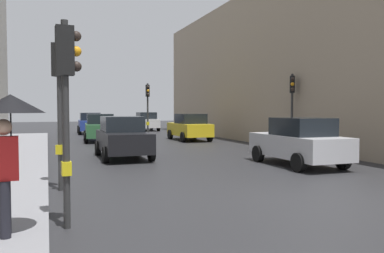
% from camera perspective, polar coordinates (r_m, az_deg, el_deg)
% --- Properties ---
extents(ground_plane, '(120.00, 120.00, 0.00)m').
position_cam_1_polar(ground_plane, '(9.71, 18.12, -9.93)').
color(ground_plane, '#28282B').
extents(sidewalk_kerb, '(2.76, 40.00, 0.16)m').
position_cam_1_polar(sidewalk_kerb, '(13.64, -25.96, -6.13)').
color(sidewalk_kerb, gray).
rests_on(sidewalk_kerb, ground).
extents(building_facade_right, '(12.00, 32.31, 9.48)m').
position_cam_1_polar(building_facade_right, '(27.80, 19.96, 7.90)').
color(building_facade_right, gray).
rests_on(building_facade_right, ground).
extents(traffic_light_mid_street, '(0.37, 0.44, 3.83)m').
position_cam_1_polar(traffic_light_mid_street, '(20.33, 14.29, 4.06)').
color(traffic_light_mid_street, '#2D2D2D').
rests_on(traffic_light_mid_street, ground).
extents(traffic_light_far_median, '(0.25, 0.43, 3.89)m').
position_cam_1_polar(traffic_light_far_median, '(28.07, -6.43, 3.77)').
color(traffic_light_far_median, '#2D2D2D').
rests_on(traffic_light_far_median, ground).
extents(traffic_light_near_right, '(0.45, 0.36, 3.84)m').
position_cam_1_polar(traffic_light_near_right, '(10.52, -18.54, 5.51)').
color(traffic_light_near_right, '#2D2D2D').
rests_on(traffic_light_near_right, ground).
extents(traffic_light_near_left, '(0.44, 0.26, 3.59)m').
position_cam_1_polar(traffic_light_near_left, '(7.13, -17.69, 5.66)').
color(traffic_light_near_left, '#2D2D2D').
rests_on(traffic_light_near_left, ground).
extents(car_blue_van, '(2.14, 4.27, 1.76)m').
position_cam_1_polar(car_blue_van, '(34.28, -14.53, 0.47)').
color(car_blue_van, navy).
rests_on(car_blue_van, ground).
extents(car_dark_suv, '(2.05, 4.22, 1.76)m').
position_cam_1_polar(car_dark_suv, '(16.95, -9.99, -1.55)').
color(car_dark_suv, black).
rests_on(car_dark_suv, ground).
extents(car_white_compact, '(2.04, 4.21, 1.76)m').
position_cam_1_polar(car_white_compact, '(38.20, -6.69, 0.74)').
color(car_white_compact, silver).
rests_on(car_white_compact, ground).
extents(car_silver_hatchback, '(2.06, 4.22, 1.76)m').
position_cam_1_polar(car_silver_hatchback, '(14.95, 15.22, -2.14)').
color(car_silver_hatchback, '#BCBCC1').
rests_on(car_silver_hatchback, ground).
extents(car_yellow_taxi, '(2.04, 4.21, 1.76)m').
position_cam_1_polar(car_yellow_taxi, '(26.04, -0.36, -0.09)').
color(car_yellow_taxi, yellow).
rests_on(car_yellow_taxi, ground).
extents(car_green_estate, '(2.25, 4.32, 1.76)m').
position_cam_1_polar(car_green_estate, '(26.01, -13.17, -0.16)').
color(car_green_estate, '#2D6038').
rests_on(car_green_estate, ground).
extents(pedestrian_with_umbrella, '(1.00, 1.00, 2.14)m').
position_cam_1_polar(pedestrian_with_umbrella, '(6.50, -25.03, 0.21)').
color(pedestrian_with_umbrella, black).
rests_on(pedestrian_with_umbrella, sidewalk_kerb).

